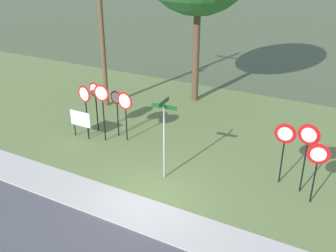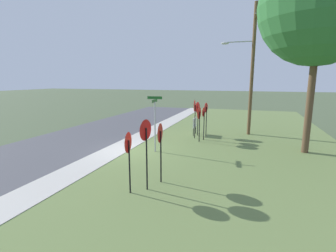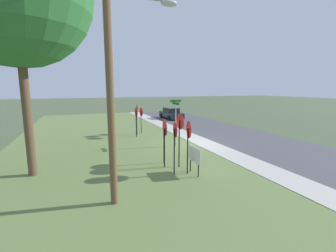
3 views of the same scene
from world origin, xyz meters
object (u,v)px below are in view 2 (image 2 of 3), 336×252
object	(u,v)px
stop_sign_near_right	(195,111)
notice_board	(195,123)
oak_tree_left	(320,6)
stop_sign_far_right	(199,116)
utility_pole	(250,66)
stop_sign_far_center	(204,117)
yield_sign_near_left	(146,138)
street_name_post	(155,119)
yield_sign_near_right	(160,139)
yield_sign_far_left	(128,148)
stop_sign_far_left	(198,111)
stop_sign_near_left	(206,112)

from	to	relation	value
stop_sign_near_right	notice_board	xyz separation A→B (m)	(-1.13, -0.22, -1.08)
oak_tree_left	stop_sign_far_right	bearing A→B (deg)	-94.74
utility_pole	stop_sign_far_center	bearing A→B (deg)	-44.09
stop_sign_near_right	notice_board	size ratio (longest dim) A/B	2.09
stop_sign_far_center	notice_board	bearing A→B (deg)	-141.47
stop_sign_far_right	notice_board	world-z (taller)	stop_sign_far_right
yield_sign_near_left	notice_board	world-z (taller)	yield_sign_near_left
stop_sign_near_right	street_name_post	size ratio (longest dim) A/B	0.85
yield_sign_near_right	notice_board	bearing A→B (deg)	179.13
yield_sign_far_left	oak_tree_left	xyz separation A→B (m)	(-7.55, 6.96, 5.97)
stop_sign_near_right	stop_sign_far_left	xyz separation A→B (m)	(-0.96, 0.01, -0.15)
stop_sign_far_left	yield_sign_far_left	distance (m)	9.87
yield_sign_near_left	notice_board	xyz separation A→B (m)	(-9.59, -0.28, -1.12)
stop_sign_near_left	yield_sign_near_left	bearing A→B (deg)	4.97
stop_sign_far_left	yield_sign_near_right	size ratio (longest dim) A/B	1.03
stop_sign_far_center	oak_tree_left	distance (m)	8.51
stop_sign_near_left	yield_sign_near_right	world-z (taller)	stop_sign_near_left
stop_sign_far_center	street_name_post	xyz separation A→B (m)	(3.56, -2.07, 0.27)
street_name_post	notice_board	size ratio (longest dim) A/B	2.47
stop_sign_far_right	oak_tree_left	xyz separation A→B (m)	(0.50, 6.08, 5.95)
stop_sign_near_left	street_name_post	bearing A→B (deg)	-14.87
stop_sign_near_left	utility_pole	bearing A→B (deg)	129.49
stop_sign_near_right	notice_board	distance (m)	1.58
notice_board	oak_tree_left	bearing A→B (deg)	70.08
yield_sign_near_left	stop_sign_far_center	bearing A→B (deg)	-175.21
stop_sign_far_right	yield_sign_far_left	size ratio (longest dim) A/B	1.03
yield_sign_near_left	oak_tree_left	size ratio (longest dim) A/B	0.25
oak_tree_left	yield_sign_far_left	bearing A→B (deg)	-42.69
stop_sign_far_left	yield_sign_near_left	distance (m)	9.42
stop_sign_near_left	stop_sign_far_center	distance (m)	1.16
stop_sign_near_right	yield_sign_near_right	size ratio (longest dim) A/B	1.11
stop_sign_far_center	oak_tree_left	xyz separation A→B (m)	(1.09, 5.88, 6.05)
stop_sign_near_left	yield_sign_near_right	xyz separation A→B (m)	(8.55, -0.32, 0.03)
notice_board	yield_sign_far_left	bearing A→B (deg)	-0.91
utility_pole	oak_tree_left	size ratio (longest dim) A/B	0.86
stop_sign_near_left	street_name_post	size ratio (longest dim) A/B	0.77
stop_sign_near_left	oak_tree_left	size ratio (longest dim) A/B	0.23
stop_sign_far_right	yield_sign_far_left	distance (m)	8.10
stop_sign_far_center	yield_sign_near_right	size ratio (longest dim) A/B	0.93
stop_sign_far_right	street_name_post	world-z (taller)	street_name_post
stop_sign_far_left	yield_sign_near_left	xyz separation A→B (m)	(9.42, 0.05, 0.20)
stop_sign_near_left	stop_sign_far_right	bearing A→B (deg)	3.45
stop_sign_near_right	stop_sign_far_center	xyz separation A→B (m)	(0.25, 0.67, -0.35)
yield_sign_near_right	utility_pole	size ratio (longest dim) A/B	0.26
stop_sign_near_left	yield_sign_near_left	distance (m)	9.37
stop_sign_far_center	utility_pole	distance (m)	5.16
stop_sign_far_right	utility_pole	size ratio (longest dim) A/B	0.25
yield_sign_near_left	yield_sign_near_right	distance (m)	0.86
yield_sign_far_left	notice_board	distance (m)	10.06
notice_board	utility_pole	bearing A→B (deg)	111.60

